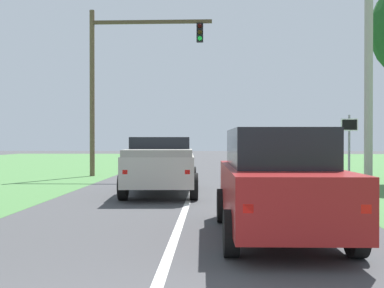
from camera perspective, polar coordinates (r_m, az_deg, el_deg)
ground_plane at (r=13.12m, az=-0.53°, el=-7.27°), size 120.00×120.00×0.00m
red_suv_near at (r=8.59m, az=10.54°, el=-4.47°), size 2.18×4.78×1.98m
pickup_truck_lead at (r=14.96m, az=-3.87°, el=-2.57°), size 2.54×5.16×1.86m
traffic_light at (r=22.89m, az=-8.89°, el=9.19°), size 6.01×0.40×8.14m
keep_moving_sign at (r=17.12m, az=19.05°, el=0.23°), size 0.60×0.09×2.67m
utility_pole_right at (r=17.05m, az=21.20°, el=11.24°), size 0.28×0.28×9.92m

